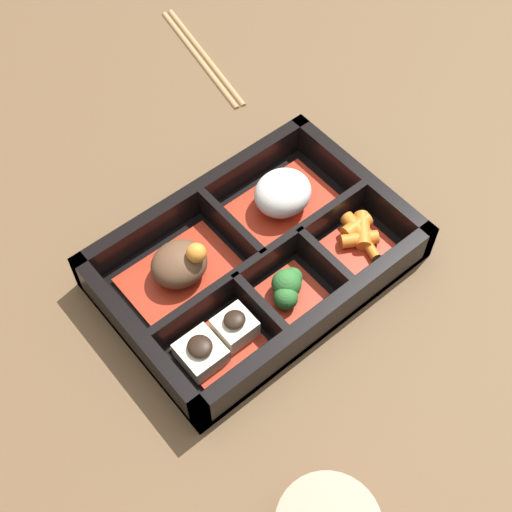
{
  "coord_description": "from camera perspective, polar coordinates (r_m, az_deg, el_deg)",
  "views": [
    {
      "loc": [
        -0.25,
        -0.3,
        0.61
      ],
      "look_at": [
        0.0,
        0.0,
        0.03
      ],
      "focal_mm": 50.0,
      "sensor_mm": 36.0,
      "label": 1
    }
  ],
  "objects": [
    {
      "name": "bento_base",
      "position": [
        0.71,
        0.0,
        -0.89
      ],
      "size": [
        0.3,
        0.2,
        0.01
      ],
      "color": "black",
      "rests_on": "ground_plane"
    },
    {
      "name": "chopsticks",
      "position": [
        0.93,
        -4.37,
        15.71
      ],
      "size": [
        0.05,
        0.2,
        0.01
      ],
      "color": "#A87F51",
      "rests_on": "ground_plane"
    },
    {
      "name": "bowl_greens",
      "position": [
        0.68,
        2.61,
        -2.6
      ],
      "size": [
        0.06,
        0.05,
        0.03
      ],
      "color": "#B22D19",
      "rests_on": "bento_base"
    },
    {
      "name": "bowl_rice",
      "position": [
        0.73,
        2.14,
        4.79
      ],
      "size": [
        0.11,
        0.08,
        0.05
      ],
      "color": "#B22D19",
      "rests_on": "bento_base"
    },
    {
      "name": "bowl_carrots",
      "position": [
        0.72,
        8.14,
        1.51
      ],
      "size": [
        0.07,
        0.06,
        0.02
      ],
      "color": "#B22D19",
      "rests_on": "bento_base"
    },
    {
      "name": "bento_rim",
      "position": [
        0.7,
        0.18,
        -0.24
      ],
      "size": [
        0.3,
        0.2,
        0.05
      ],
      "color": "black",
      "rests_on": "ground_plane"
    },
    {
      "name": "bowl_stew",
      "position": [
        0.69,
        -6.06,
        -0.86
      ],
      "size": [
        0.11,
        0.08,
        0.05
      ],
      "color": "#B22D19",
      "rests_on": "bento_base"
    },
    {
      "name": "bowl_tofu",
      "position": [
        0.65,
        -3.11,
        -6.84
      ],
      "size": [
        0.08,
        0.05,
        0.03
      ],
      "color": "#B22D19",
      "rests_on": "bento_base"
    },
    {
      "name": "ground_plane",
      "position": [
        0.72,
        0.0,
        -1.1
      ],
      "size": [
        3.0,
        3.0,
        0.0
      ],
      "primitive_type": "plane",
      "color": "brown"
    }
  ]
}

